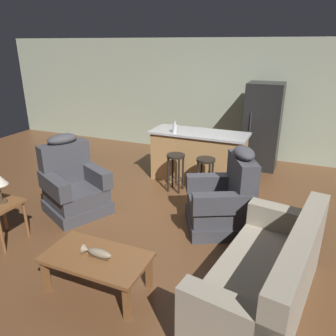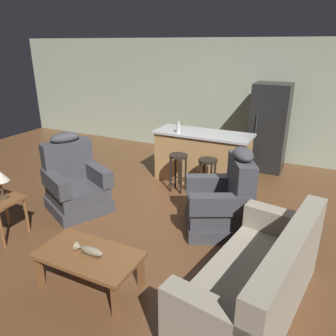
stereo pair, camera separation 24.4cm
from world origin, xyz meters
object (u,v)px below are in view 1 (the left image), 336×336
at_px(bar_stool_right, 205,170).
at_px(bottle_tall_green, 175,128).
at_px(couch, 267,278).
at_px(kitchen_island, 198,156).
at_px(coffee_table, 97,260).
at_px(end_table, 0,210).
at_px(recliner_near_lamp, 73,186).
at_px(recliner_near_island, 224,201).
at_px(fish_figurine, 97,253).
at_px(bar_stool_left, 176,166).
at_px(refrigerator, 262,126).

height_order(bar_stool_right, bottle_tall_green, bottle_tall_green).
distance_m(couch, kitchen_island, 3.29).
distance_m(coffee_table, end_table, 1.71).
bearing_deg(recliner_near_lamp, bottle_tall_green, 86.55).
xyz_separation_m(couch, recliner_near_island, (-0.76, 1.33, 0.08)).
height_order(kitchen_island, bar_stool_right, kitchen_island).
distance_m(bar_stool_right, bottle_tall_green, 1.01).
bearing_deg(fish_figurine, bottle_tall_green, 97.00).
relative_size(couch, bar_stool_left, 2.95).
height_order(coffee_table, end_table, end_table).
relative_size(bar_stool_left, bottle_tall_green, 3.14).
distance_m(couch, recliner_near_lamp, 3.18).
bearing_deg(coffee_table, fish_figurine, 3.92).
relative_size(recliner_near_lamp, end_table, 2.14).
bearing_deg(bar_stool_right, fish_figurine, -97.57).
bearing_deg(end_table, refrigerator, 57.42).
xyz_separation_m(fish_figurine, end_table, (-1.69, 0.29, -0.00)).
bearing_deg(bottle_tall_green, end_table, -115.18).
bearing_deg(bottle_tall_green, bar_stool_left, -65.22).
relative_size(couch, kitchen_island, 1.12).
height_order(coffee_table, bar_stool_left, bar_stool_left).
distance_m(end_table, kitchen_island, 3.47).
distance_m(coffee_table, recliner_near_lamp, 1.93).
relative_size(recliner_near_lamp, bar_stool_right, 1.76).
height_order(coffee_table, recliner_near_lamp, recliner_near_lamp).
bearing_deg(couch, bar_stool_left, -41.24).
distance_m(coffee_table, bar_stool_right, 2.70).
bearing_deg(bar_stool_right, recliner_near_lamp, -142.91).
relative_size(fish_figurine, couch, 0.17).
height_order(coffee_table, kitchen_island, kitchen_island).
height_order(coffee_table, bottle_tall_green, bottle_tall_green).
distance_m(fish_figurine, couch, 1.73).
xyz_separation_m(coffee_table, refrigerator, (1.01, 4.50, 0.52)).
bearing_deg(bar_stool_left, couch, -50.21).
relative_size(bar_stool_right, refrigerator, 0.39).
height_order(end_table, bar_stool_right, bar_stool_right).
bearing_deg(kitchen_island, recliner_near_island, -59.99).
bearing_deg(recliner_near_island, refrigerator, -118.24).
distance_m(couch, bar_stool_left, 2.90).
bearing_deg(fish_figurine, recliner_near_island, 62.86).
relative_size(coffee_table, kitchen_island, 0.61).
distance_m(fish_figurine, bar_stool_right, 2.69).
distance_m(kitchen_island, refrigerator, 1.59).
bearing_deg(refrigerator, couch, -80.63).
xyz_separation_m(recliner_near_lamp, bottle_tall_green, (0.99, 1.72, 0.61)).
distance_m(fish_figurine, refrigerator, 4.63).
bearing_deg(recliner_near_island, bottle_tall_green, -71.96).
relative_size(fish_figurine, bottle_tall_green, 1.57).
bearing_deg(bar_stool_right, couch, -59.48).
bearing_deg(kitchen_island, end_table, -119.73).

